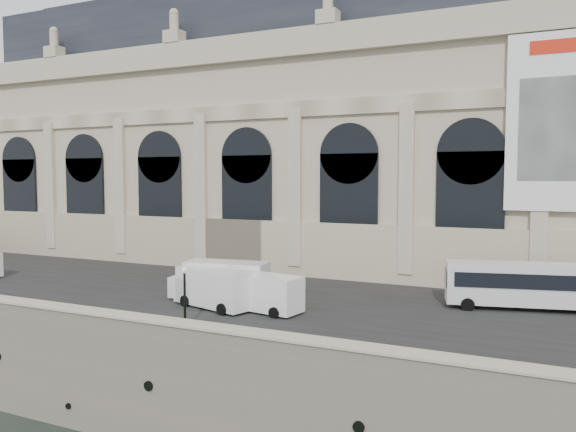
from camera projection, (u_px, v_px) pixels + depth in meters
name	position (u px, v px, depth m)	size (l,w,h in m)	color
quay	(335.00, 283.00, 63.27)	(160.00, 70.00, 6.00)	#776D5C
street	(243.00, 291.00, 44.06)	(160.00, 24.00, 0.06)	#2D2D2D
parapet	(127.00, 325.00, 31.90)	(160.00, 1.40, 1.21)	#776D5C
museum	(271.00, 133.00, 60.86)	(69.00, 18.70, 29.10)	#BBAE90
bus_right	(529.00, 284.00, 37.79)	(11.07, 4.62, 3.20)	silver
van_b	(212.00, 288.00, 38.67)	(6.50, 3.88, 2.72)	white
van_c	(258.00, 292.00, 37.62)	(5.93, 3.08, 2.52)	white
box_truck	(221.00, 281.00, 40.72)	(7.42, 3.35, 2.89)	silver
lamp_right	(185.00, 299.00, 32.64)	(0.39, 0.39, 3.81)	black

